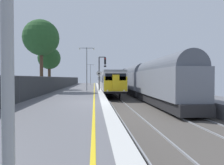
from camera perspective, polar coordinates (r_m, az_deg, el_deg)
ground at (r=14.86m, az=6.68°, el=-7.67°), size 17.40×110.00×1.21m
commuter_train_at_platform at (r=43.54m, az=-1.74°, el=0.71°), size 2.83×41.21×3.81m
freight_train_adjacent_track at (r=32.93m, az=6.32°, el=0.93°), size 2.60×40.40×4.58m
signal_gantry at (r=29.21m, az=-3.06°, el=3.77°), size 1.10×0.24×4.74m
speed_limit_sign at (r=25.91m, az=-3.67°, el=1.15°), size 0.59×0.08×2.57m
platform_lamp_mid at (r=26.13m, az=-7.08°, el=4.78°), size 2.00×0.20×5.58m
platform_lamp_far at (r=49.76m, az=-6.05°, el=2.78°), size 2.00×0.20×5.02m
platform_back_fence at (r=15.28m, az=-24.55°, el=-1.59°), size 0.07×99.00×1.85m
background_tree_left at (r=26.95m, az=-19.07°, el=11.43°), size 4.40×4.40×8.86m
background_tree_centre at (r=31.63m, az=-17.24°, el=6.34°), size 3.31×3.31×6.31m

